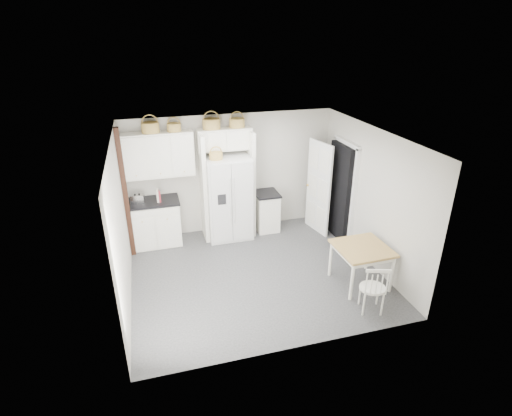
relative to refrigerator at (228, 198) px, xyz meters
name	(u,v)px	position (x,y,z in m)	size (l,w,h in m)	color
floor	(256,273)	(0.15, -1.62, -0.90)	(4.50, 4.50, 0.00)	#303030
ceiling	(256,137)	(0.15, -1.62, 1.70)	(4.50, 4.50, 0.00)	white
wall_back	(231,174)	(0.15, 0.38, 0.40)	(4.50, 4.50, 0.00)	#B4B0A7
wall_left	(121,226)	(-2.10, -1.62, 0.40)	(4.00, 4.00, 0.00)	#B4B0A7
wall_right	(370,197)	(2.40, -1.62, 0.40)	(4.00, 4.00, 0.00)	#B4B0A7
refrigerator	(228,198)	(0.00, 0.00, 0.00)	(0.93, 0.75, 1.80)	silver
base_cab_left	(155,223)	(-1.57, 0.08, -0.43)	(1.02, 0.64, 0.94)	white
base_cab_right	(266,212)	(0.88, 0.08, -0.48)	(0.48, 0.58, 0.85)	white
dining_table	(360,265)	(1.85, -2.43, -0.53)	(0.89, 0.89, 0.74)	#A48349
windsor_chair	(372,288)	(1.66, -3.15, -0.48)	(0.42, 0.38, 0.85)	white
counter_left	(153,201)	(-1.57, 0.08, 0.06)	(1.06, 0.69, 0.04)	black
counter_right	(267,194)	(0.88, 0.08, -0.04)	(0.52, 0.62, 0.04)	black
toaster	(138,199)	(-1.85, 0.02, 0.18)	(0.26, 0.15, 0.18)	silver
cookbook_red	(159,196)	(-1.43, 0.00, 0.20)	(0.03, 0.16, 0.24)	maroon
cookbook_cream	(158,195)	(-1.45, 0.00, 0.21)	(0.04, 0.17, 0.26)	beige
basket_upper_b	(150,128)	(-1.45, 0.21, 1.55)	(0.34, 0.34, 0.20)	olive
basket_upper_c	(174,127)	(-1.00, 0.21, 1.53)	(0.27, 0.27, 0.16)	olive
basket_bridge_a	(211,124)	(-0.26, 0.21, 1.55)	(0.36, 0.36, 0.20)	olive
basket_bridge_b	(237,123)	(0.27, 0.21, 1.54)	(0.32, 0.32, 0.18)	olive
basket_fridge_a	(216,156)	(-0.24, -0.10, 0.97)	(0.27, 0.27, 0.14)	olive
upper_cabinet	(158,155)	(-1.35, 0.21, 1.00)	(1.40, 0.34, 0.90)	white
bridge_cabinet	(224,139)	(0.00, 0.21, 1.22)	(1.12, 0.34, 0.45)	white
fridge_panel_left	(203,188)	(-0.51, 0.08, 0.25)	(0.08, 0.60, 2.30)	white
fridge_panel_right	(250,183)	(0.51, 0.08, 0.25)	(0.08, 0.60, 2.30)	white
trim_post	(125,195)	(-2.05, -0.27, 0.40)	(0.09, 0.09, 2.60)	black
doorway_void	(341,192)	(2.31, -0.62, 0.12)	(0.18, 0.85, 2.05)	black
door_slab	(318,188)	(1.95, -0.29, 0.12)	(0.80, 0.04, 2.05)	white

